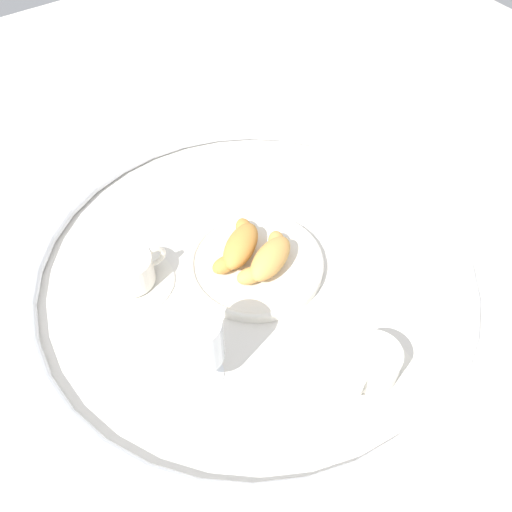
{
  "coord_description": "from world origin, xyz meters",
  "views": [
    {
      "loc": [
        -0.32,
        -0.48,
        0.74
      ],
      "look_at": [
        0.01,
        0.01,
        0.03
      ],
      "focal_mm": 39.01,
      "sensor_mm": 36.0,
      "label": 1
    }
  ],
  "objects": [
    {
      "name": "ground_plane",
      "position": [
        0.0,
        0.0,
        0.0
      ],
      "size": [
        2.2,
        2.2,
        0.0
      ],
      "primitive_type": "plane",
      "color": "silver"
    },
    {
      "name": "table_chrome_rim",
      "position": [
        0.0,
        0.0,
        0.01
      ],
      "size": [
        0.74,
        0.74,
        0.02
      ],
      "primitive_type": "torus",
      "color": "silver",
      "rests_on": "ground_plane"
    },
    {
      "name": "pastry_plate",
      "position": [
        0.01,
        0.01,
        0.01
      ],
      "size": [
        0.23,
        0.23,
        0.02
      ],
      "color": "silver",
      "rests_on": "ground_plane"
    },
    {
      "name": "croissant_large",
      "position": [
        0.02,
        -0.02,
        0.04
      ],
      "size": [
        0.13,
        0.1,
        0.04
      ],
      "color": "#D6994C",
      "rests_on": "pastry_plate"
    },
    {
      "name": "croissant_small",
      "position": [
        0.0,
        0.03,
        0.04
      ],
      "size": [
        0.12,
        0.11,
        0.04
      ],
      "color": "#CC893D",
      "rests_on": "pastry_plate"
    },
    {
      "name": "coffee_cup_near",
      "position": [
        -0.17,
        0.09,
        0.03
      ],
      "size": [
        0.14,
        0.14,
        0.06
      ],
      "color": "silver",
      "rests_on": "ground_plane"
    },
    {
      "name": "coffee_cup_far",
      "position": [
        0.04,
        -0.25,
        0.03
      ],
      "size": [
        0.14,
        0.14,
        0.06
      ],
      "color": "silver",
      "rests_on": "ground_plane"
    },
    {
      "name": "juice_glass_left",
      "position": [
        -0.17,
        -0.11,
        0.09
      ],
      "size": [
        0.08,
        0.08,
        0.14
      ],
      "color": "white",
      "rests_on": "ground_plane"
    }
  ]
}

